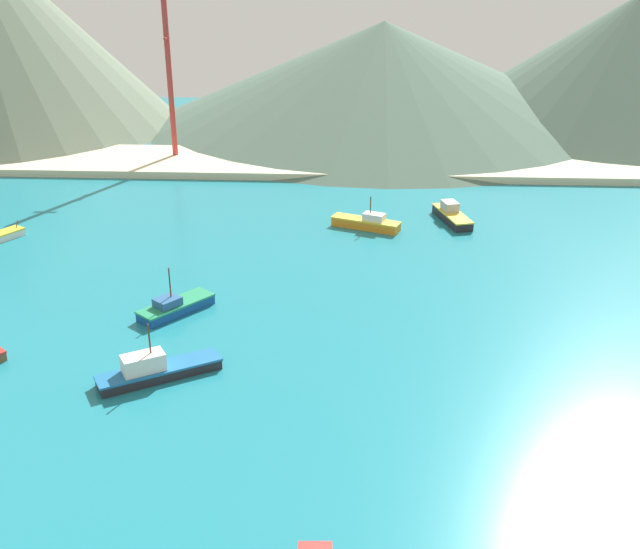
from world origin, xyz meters
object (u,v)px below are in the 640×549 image
fishing_boat_1 (155,369)px  radio_tower (168,61)px  fishing_boat_3 (367,223)px  fishing_boat_8 (452,215)px  fishing_boat_4 (175,307)px

fishing_boat_1 → radio_tower: bearing=101.8°
fishing_boat_3 → radio_tower: radio_tower is taller
fishing_boat_8 → radio_tower: size_ratio=0.28×
fishing_boat_3 → radio_tower: 50.48m
fishing_boat_1 → fishing_boat_8: 52.97m
fishing_boat_3 → fishing_boat_4: 33.46m
fishing_boat_8 → radio_tower: bearing=146.7°
fishing_boat_1 → fishing_boat_4: fishing_boat_1 is taller
fishing_boat_1 → radio_tower: radio_tower is taller
fishing_boat_8 → fishing_boat_4: bearing=-136.0°
fishing_boat_3 → radio_tower: (-33.89, 33.56, 16.54)m
fishing_boat_3 → fishing_boat_4: (-19.88, -26.92, -0.10)m
fishing_boat_8 → fishing_boat_3: bearing=-162.7°
fishing_boat_8 → radio_tower: 56.98m
fishing_boat_1 → radio_tower: size_ratio=0.31×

